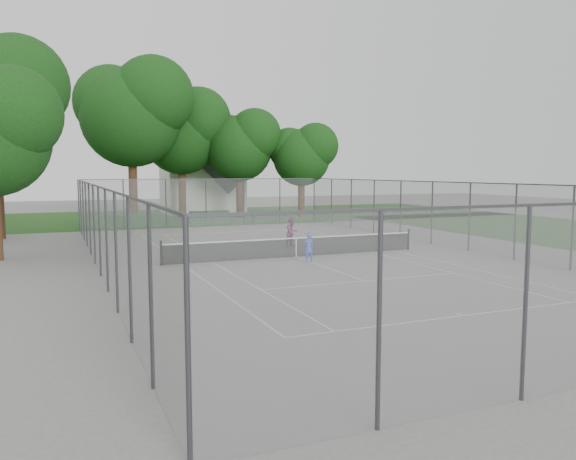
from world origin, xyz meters
name	(u,v)px	position (x,y,z in m)	size (l,w,h in m)	color
ground	(296,257)	(0.00, 0.00, 0.00)	(120.00, 120.00, 0.00)	slate
grass_far	(181,217)	(0.00, 26.00, 0.00)	(60.00, 20.00, 0.00)	#1A4413
court_markings	(296,257)	(0.00, 0.00, 0.01)	(11.03, 23.83, 0.01)	silver
tennis_net	(296,246)	(0.00, 0.00, 0.51)	(12.87, 0.10, 1.10)	black
perimeter_fence	(296,219)	(0.00, 0.00, 1.81)	(18.08, 34.08, 3.52)	#38383D
tree_far_left	(133,109)	(-4.49, 22.35, 9.03)	(9.14, 8.35, 13.14)	#3D2316
tree_far_midleft	(182,129)	(0.04, 25.01, 7.79)	(7.88, 7.19, 11.33)	#3D2316
tree_far_midright	(240,143)	(4.67, 22.95, 6.53)	(6.62, 6.04, 9.51)	#3D2316
tree_far_right	(302,153)	(9.72, 20.94, 5.68)	(5.76, 5.26, 8.28)	#3D2316
hedge_left	(135,221)	(-5.16, 17.72, 0.46)	(3.68, 1.10, 0.92)	#174717
hedge_mid	(209,217)	(0.68, 18.67, 0.48)	(3.06, 0.87, 0.96)	#174717
hedge_right	(269,216)	(5.56, 18.31, 0.41)	(2.74, 1.00, 0.82)	#174717
house	(202,175)	(2.99, 30.04, 3.71)	(7.41, 5.74, 9.23)	silver
girl_player	(309,248)	(-0.07, -1.59, 0.65)	(0.48, 0.31, 1.30)	blue
woman_player	(292,232)	(1.25, 3.44, 0.78)	(0.76, 0.59, 1.57)	#76275E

